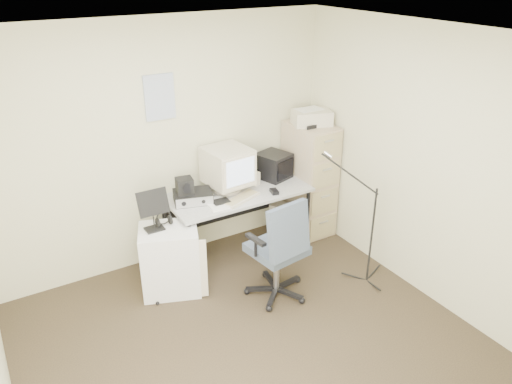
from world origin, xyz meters
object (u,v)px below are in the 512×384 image
filing_cabinet (309,179)px  side_cart (170,260)px  desk (238,222)px  office_chair (277,247)px

filing_cabinet → side_cart: (-1.85, -0.29, -0.32)m
desk → filing_cabinet: bearing=1.8°
filing_cabinet → office_chair: filing_cabinet is taller
office_chair → side_cart: (-0.83, 0.59, -0.19)m
side_cart → desk: bearing=37.3°
desk → side_cart: bearing=-163.6°
filing_cabinet → office_chair: 1.35m
filing_cabinet → desk: (-0.95, -0.03, -0.29)m
filing_cabinet → desk: 0.99m
desk → office_chair: bearing=-94.4°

